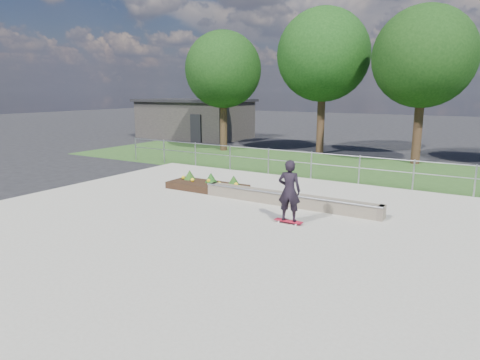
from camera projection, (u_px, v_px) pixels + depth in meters
name	position (u px, v px, depth m)	size (l,w,h in m)	color
ground	(205.00, 229.00, 11.57)	(120.00, 120.00, 0.00)	black
grass_verge	(338.00, 167.00, 20.76)	(30.00, 8.00, 0.02)	#27481D
concrete_slab	(205.00, 228.00, 11.56)	(15.00, 15.00, 0.06)	#9B9789
fence	(311.00, 162.00, 17.67)	(20.06, 0.06, 1.20)	#93969B
building	(195.00, 118.00, 33.42)	(8.40, 5.40, 3.00)	#2B2826
tree_far_left	(223.00, 70.00, 25.50)	(4.55, 4.55, 7.15)	black
tree_mid_left	(323.00, 55.00, 24.22)	(5.25, 5.25, 8.25)	#301E13
tree_mid_right	(424.00, 57.00, 20.66)	(4.90, 4.90, 7.70)	#301D13
grind_ledge	(288.00, 199.00, 13.62)	(6.00, 0.44, 0.43)	brown
planter_bed	(208.00, 185.00, 15.79)	(3.00, 1.20, 0.61)	black
skateboarder	(289.00, 191.00, 11.64)	(0.80, 0.52, 1.79)	white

